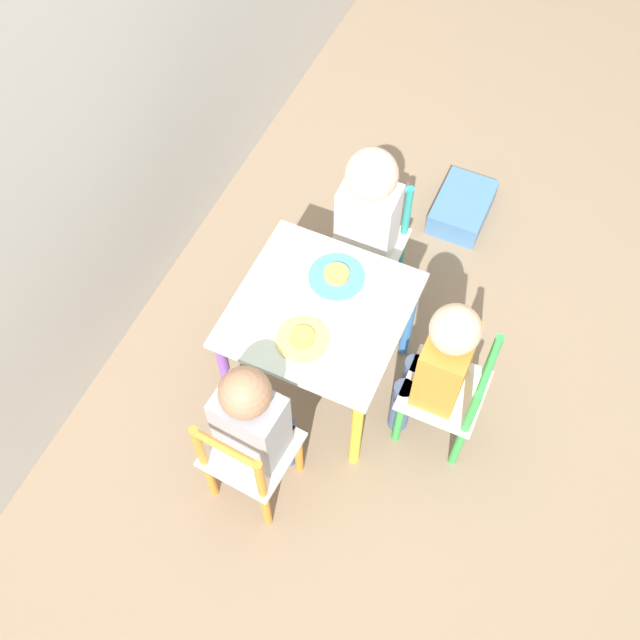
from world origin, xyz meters
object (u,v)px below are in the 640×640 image
(chair_teal, at_px, (369,243))
(chair_green, at_px, (450,394))
(child_right, at_px, (367,219))
(child_left, at_px, (255,420))
(storage_bin, at_px, (462,207))
(plate_left, at_px, (303,339))
(kids_table, at_px, (320,321))
(plate_right, at_px, (337,276))
(child_front, at_px, (439,363))
(chair_orange, at_px, (248,458))

(chair_teal, xyz_separation_m, chair_green, (-0.47, -0.48, 0.00))
(chair_teal, xyz_separation_m, child_right, (-0.06, -0.00, 0.21))
(child_left, distance_m, storage_bin, 1.43)
(plate_left, bearing_deg, kids_table, -0.00)
(child_left, xyz_separation_m, child_right, (0.82, -0.02, 0.05))
(plate_right, bearing_deg, plate_left, 180.00)
(child_front, relative_size, plate_right, 3.93)
(plate_right, distance_m, storage_bin, 0.96)
(chair_orange, relative_size, plate_right, 2.83)
(chair_orange, bearing_deg, plate_left, -91.58)
(storage_bin, bearing_deg, child_front, -168.93)
(chair_green, xyz_separation_m, child_right, (0.41, 0.48, 0.21))
(chair_orange, relative_size, plate_left, 3.15)
(kids_table, xyz_separation_m, child_right, (0.41, 0.01, 0.06))
(chair_teal, relative_size, plate_left, 3.15)
(kids_table, relative_size, child_right, 0.71)
(child_left, height_order, plate_left, child_left)
(plate_left, bearing_deg, child_front, -72.07)
(child_left, bearing_deg, chair_teal, -86.97)
(chair_green, bearing_deg, plate_right, -105.44)
(chair_orange, relative_size, child_front, 0.72)
(child_right, height_order, child_front, child_right)
(storage_bin, bearing_deg, child_left, 169.61)
(chair_teal, height_order, chair_green, same)
(chair_teal, bearing_deg, child_front, -49.55)
(kids_table, distance_m, storage_bin, 1.04)
(plate_left, bearing_deg, plate_right, -0.00)
(chair_orange, height_order, chair_teal, same)
(kids_table, xyz_separation_m, child_left, (-0.41, 0.03, 0.02))
(child_right, bearing_deg, chair_green, -41.80)
(child_right, relative_size, plate_left, 4.59)
(child_right, relative_size, child_front, 1.05)
(chair_teal, distance_m, storage_bin, 0.58)
(kids_table, height_order, chair_green, chair_green)
(child_front, bearing_deg, chair_teal, -138.38)
(kids_table, relative_size, plate_right, 2.94)
(plate_right, relative_size, storage_bin, 0.59)
(chair_green, relative_size, child_right, 0.69)
(child_left, relative_size, storage_bin, 2.30)
(kids_table, distance_m, child_front, 0.41)
(chair_orange, bearing_deg, kids_table, -90.00)
(chair_teal, relative_size, chair_green, 1.00)
(child_front, height_order, storage_bin, child_front)
(chair_teal, relative_size, plate_right, 2.83)
(plate_left, bearing_deg, child_right, 1.14)
(child_left, height_order, plate_right, child_left)
(kids_table, xyz_separation_m, chair_teal, (0.47, 0.01, -0.15))
(plate_left, distance_m, storage_bin, 1.19)
(child_left, relative_size, plate_right, 3.87)
(child_left, height_order, child_right, child_right)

